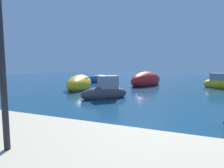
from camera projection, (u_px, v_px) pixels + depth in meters
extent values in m
ellipsoid|color=gold|center=(80.00, 84.00, 16.55)|extent=(3.05, 5.12, 1.64)
cube|color=brown|center=(80.00, 78.00, 16.49)|extent=(1.66, 1.32, 0.08)
ellipsoid|color=#B21E1E|center=(146.00, 80.00, 19.47)|extent=(3.44, 5.67, 1.86)
cube|color=brown|center=(146.00, 75.00, 19.40)|extent=(1.88, 1.47, 0.08)
ellipsoid|color=#1E479E|center=(99.00, 80.00, 22.57)|extent=(3.29, 3.09, 1.19)
cube|color=brown|center=(99.00, 76.00, 22.53)|extent=(1.18, 1.22, 0.08)
ellipsoid|color=#3F3F47|center=(104.00, 94.00, 11.96)|extent=(3.05, 2.99, 1.00)
cube|color=gray|center=(108.00, 83.00, 11.97)|extent=(1.41, 1.39, 0.89)
ellipsoid|color=gold|center=(221.00, 85.00, 16.93)|extent=(3.49, 2.90, 1.16)
cube|color=gray|center=(219.00, 77.00, 17.07)|extent=(1.51, 1.37, 0.72)
cylinder|color=black|center=(2.00, 56.00, 3.46)|extent=(0.12, 0.12, 3.69)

